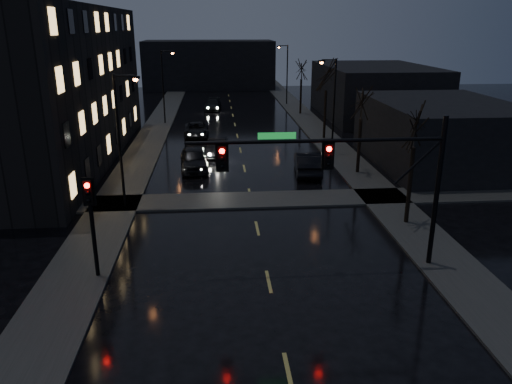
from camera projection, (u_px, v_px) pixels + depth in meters
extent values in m
cube|color=#2D2D2B|center=(148.00, 144.00, 46.57)|extent=(3.00, 140.00, 0.12)
cube|color=#2D2D2B|center=(327.00, 140.00, 47.88)|extent=(3.00, 140.00, 0.12)
cube|color=#2D2D2B|center=(251.00, 200.00, 31.64)|extent=(40.00, 3.00, 0.12)
cube|color=black|center=(32.00, 86.00, 39.34)|extent=(12.00, 30.00, 12.00)
cube|color=black|center=(441.00, 134.00, 39.14)|extent=(10.00, 14.00, 5.00)
cube|color=black|center=(374.00, 91.00, 59.87)|extent=(12.00, 18.00, 6.00)
cube|color=black|center=(209.00, 65.00, 86.35)|extent=(22.00, 10.00, 8.00)
cylinder|color=black|center=(437.00, 194.00, 22.16)|extent=(0.22, 0.22, 7.00)
cylinder|color=black|center=(317.00, 141.00, 20.94)|extent=(11.00, 0.16, 0.16)
cylinder|color=black|center=(418.00, 162.00, 21.60)|extent=(2.05, 0.10, 2.05)
cube|color=#0C591E|center=(277.00, 136.00, 20.72)|extent=(1.60, 0.04, 0.28)
cube|color=black|center=(222.00, 158.00, 20.84)|extent=(0.35, 0.28, 1.05)
sphere|color=#FF0705|center=(222.00, 151.00, 20.58)|extent=(0.22, 0.22, 0.22)
cube|color=black|center=(328.00, 156.00, 21.18)|extent=(0.35, 0.28, 1.05)
sphere|color=#FF0705|center=(329.00, 149.00, 20.92)|extent=(0.22, 0.22, 0.22)
cylinder|color=black|center=(93.00, 232.00, 21.41)|extent=(0.18, 0.18, 4.40)
cube|color=black|center=(89.00, 192.00, 20.84)|extent=(0.35, 0.28, 1.05)
sphere|color=#FF0705|center=(87.00, 186.00, 20.58)|extent=(0.22, 0.22, 0.22)
cylinder|color=black|center=(410.00, 186.00, 27.36)|extent=(0.24, 0.24, 4.40)
cylinder|color=black|center=(359.00, 147.00, 36.84)|extent=(0.24, 0.24, 4.12)
cylinder|color=black|center=(325.00, 115.00, 48.09)|extent=(0.24, 0.24, 4.68)
cylinder|color=black|center=(301.00, 97.00, 61.37)|extent=(0.24, 0.24, 4.29)
cylinder|color=black|center=(120.00, 143.00, 29.31)|extent=(0.16, 0.16, 8.00)
cylinder|color=black|center=(124.00, 76.00, 28.11)|extent=(1.20, 0.10, 0.10)
cube|color=black|center=(135.00, 77.00, 28.19)|extent=(0.50, 0.25, 0.15)
sphere|color=orange|center=(135.00, 79.00, 28.22)|extent=(0.28, 0.28, 0.28)
cylinder|color=black|center=(163.00, 88.00, 54.81)|extent=(0.16, 0.16, 8.00)
cylinder|color=black|center=(167.00, 51.00, 53.61)|extent=(1.20, 0.10, 0.10)
cube|color=black|center=(172.00, 52.00, 53.69)|extent=(0.50, 0.25, 0.15)
sphere|color=orange|center=(172.00, 53.00, 53.72)|extent=(0.28, 0.28, 0.28)
cylinder|color=black|center=(334.00, 108.00, 41.85)|extent=(0.16, 0.16, 8.00)
cylinder|color=black|center=(329.00, 60.00, 40.55)|extent=(1.20, 0.10, 0.10)
cube|color=black|center=(322.00, 61.00, 40.54)|extent=(0.50, 0.25, 0.15)
sphere|color=orange|center=(322.00, 62.00, 40.57)|extent=(0.28, 0.28, 0.28)
cylinder|color=black|center=(287.00, 75.00, 68.29)|extent=(0.16, 0.16, 8.00)
cylinder|color=black|center=(283.00, 46.00, 67.00)|extent=(1.20, 0.10, 0.10)
cube|color=black|center=(279.00, 46.00, 66.98)|extent=(0.50, 0.25, 0.15)
sphere|color=orange|center=(279.00, 47.00, 67.01)|extent=(0.28, 0.28, 0.28)
imported|color=black|center=(194.00, 159.00, 38.17)|extent=(2.41, 5.20, 1.72)
imported|color=black|center=(217.00, 147.00, 42.41)|extent=(2.04, 4.48, 1.42)
imported|color=black|center=(197.00, 130.00, 49.48)|extent=(2.43, 5.14, 1.42)
imported|color=black|center=(213.00, 105.00, 64.83)|extent=(2.44, 5.00, 1.40)
imported|color=black|center=(308.00, 163.00, 37.19)|extent=(2.34, 5.35, 1.71)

